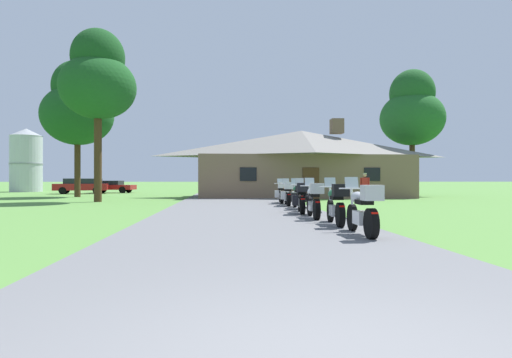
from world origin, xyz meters
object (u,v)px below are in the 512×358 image
(motorcycle_orange_fourth_in_row, at_px, (302,198))
(bystander_red_shirt_near_lodge, at_px, (365,185))
(tree_left_far, at_px, (78,107))
(motorcycle_green_fifth_in_row, at_px, (299,196))
(motorcycle_white_third_in_row, at_px, (314,201))
(motorcycle_orange_sixth_in_row, at_px, (288,194))
(motorcycle_silver_nearest_to_camera, at_px, (363,210))
(motorcycle_silver_farthest_in_row, at_px, (281,193))
(parked_red_sedan_far_left, at_px, (112,186))
(tree_left_near, at_px, (98,79))
(tree_right_of_lodge, at_px, (412,111))
(metal_silo_distant, at_px, (26,160))
(motorcycle_green_second_in_row, at_px, (336,204))
(parked_red_suv_far_left, at_px, (82,185))

(motorcycle_orange_fourth_in_row, bearing_deg, bystander_red_shirt_near_lodge, 65.71)
(bystander_red_shirt_near_lodge, height_order, tree_left_far, tree_left_far)
(motorcycle_green_fifth_in_row, bearing_deg, motorcycle_white_third_in_row, -93.41)
(motorcycle_green_fifth_in_row, relative_size, bystander_red_shirt_near_lodge, 1.23)
(bystander_red_shirt_near_lodge, xyz_separation_m, tree_left_far, (-19.30, 7.98, 5.78))
(motorcycle_orange_sixth_in_row, distance_m, tree_left_far, 19.91)
(motorcycle_silver_nearest_to_camera, height_order, motorcycle_silver_farthest_in_row, same)
(motorcycle_silver_nearest_to_camera, relative_size, parked_red_sedan_far_left, 0.47)
(motorcycle_silver_nearest_to_camera, xyz_separation_m, bystander_red_shirt_near_lodge, (5.26, 15.77, 0.33))
(motorcycle_orange_fourth_in_row, bearing_deg, motorcycle_green_fifth_in_row, 88.56)
(motorcycle_white_third_in_row, height_order, tree_left_near, tree_left_near)
(motorcycle_white_third_in_row, xyz_separation_m, tree_left_far, (-13.84, 19.43, 6.11))
(bystander_red_shirt_near_lodge, bearing_deg, motorcycle_silver_nearest_to_camera, 88.75)
(tree_left_far, bearing_deg, tree_right_of_lodge, 2.32)
(motorcycle_silver_nearest_to_camera, relative_size, motorcycle_orange_sixth_in_row, 1.00)
(motorcycle_white_third_in_row, distance_m, metal_silo_distant, 41.91)
(motorcycle_orange_sixth_in_row, xyz_separation_m, tree_left_near, (-10.36, 5.42, 6.56))
(motorcycle_orange_fourth_in_row, xyz_separation_m, bystander_red_shirt_near_lodge, (5.50, 9.48, 0.34))
(tree_left_near, bearing_deg, parked_red_sedan_far_left, 101.75)
(bystander_red_shirt_near_lodge, bearing_deg, tree_left_far, -5.29)
(motorcycle_silver_nearest_to_camera, distance_m, parked_red_sedan_far_left, 36.76)
(motorcycle_orange_sixth_in_row, bearing_deg, parked_red_sedan_far_left, 124.35)
(parked_red_sedan_far_left, bearing_deg, tree_right_of_lodge, -101.55)
(motorcycle_green_second_in_row, relative_size, motorcycle_green_fifth_in_row, 1.00)
(tree_left_far, xyz_separation_m, tree_right_of_lodge, (26.24, 1.06, 0.15))
(motorcycle_orange_sixth_in_row, bearing_deg, motorcycle_orange_fourth_in_row, -89.14)
(motorcycle_orange_fourth_in_row, height_order, motorcycle_orange_sixth_in_row, same)
(motorcycle_silver_nearest_to_camera, xyz_separation_m, motorcycle_green_second_in_row, (-0.02, 2.24, 0.00))
(motorcycle_white_third_in_row, bearing_deg, motorcycle_silver_farthest_in_row, 92.13)
(bystander_red_shirt_near_lodge, bearing_deg, motorcycle_silver_farthest_in_row, 43.49)
(tree_left_near, bearing_deg, motorcycle_orange_fourth_in_row, -44.72)
(tree_right_of_lodge, bearing_deg, tree_left_near, -159.56)
(motorcycle_white_third_in_row, height_order, motorcycle_orange_sixth_in_row, same)
(motorcycle_silver_nearest_to_camera, relative_size, bystander_red_shirt_near_lodge, 1.24)
(motorcycle_silver_nearest_to_camera, bearing_deg, parked_red_suv_far_left, 118.48)
(metal_silo_distant, bearing_deg, tree_left_near, -57.91)
(motorcycle_silver_farthest_in_row, relative_size, parked_red_sedan_far_left, 0.47)
(motorcycle_green_fifth_in_row, xyz_separation_m, motorcycle_silver_farthest_in_row, (-0.16, 4.39, 0.00))
(parked_red_sedan_far_left, bearing_deg, motorcycle_silver_nearest_to_camera, -149.85)
(metal_silo_distant, distance_m, parked_red_sedan_far_left, 11.52)
(metal_silo_distant, bearing_deg, motorcycle_green_second_in_row, -56.19)
(motorcycle_green_second_in_row, bearing_deg, motorcycle_white_third_in_row, 98.77)
(tree_left_near, xyz_separation_m, parked_red_sedan_far_left, (-3.65, 17.58, -6.53))
(motorcycle_green_fifth_in_row, height_order, bystander_red_shirt_near_lodge, bystander_red_shirt_near_lodge)
(bystander_red_shirt_near_lodge, relative_size, parked_red_suv_far_left, 0.35)
(motorcycle_green_second_in_row, height_order, tree_right_of_lodge, tree_right_of_lodge)
(metal_silo_distant, bearing_deg, parked_red_sedan_far_left, -23.98)
(motorcycle_silver_nearest_to_camera, distance_m, motorcycle_green_fifth_in_row, 8.74)
(motorcycle_orange_fourth_in_row, xyz_separation_m, parked_red_sedan_far_left, (-13.84, 27.66, 0.03))
(tree_right_of_lodge, bearing_deg, metal_silo_distant, 159.45)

